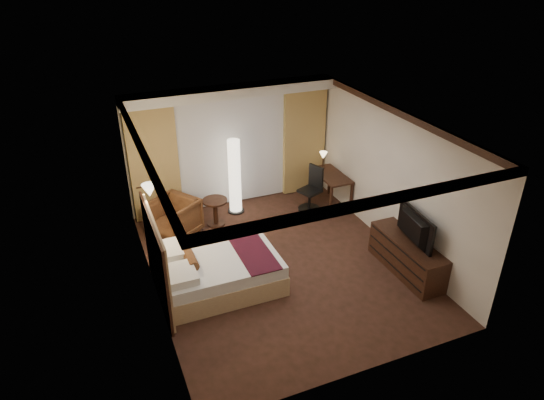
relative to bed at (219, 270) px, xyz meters
name	(u,v)px	position (x,y,z in m)	size (l,w,h in m)	color
floor	(280,265)	(1.20, 0.11, -0.29)	(4.50, 5.50, 0.01)	#311F13
ceiling	(282,124)	(1.20, 0.11, 2.41)	(4.50, 5.50, 0.01)	white
back_wall	(231,145)	(1.20, 2.86, 1.06)	(4.50, 0.02, 2.70)	beige
left_wall	(148,225)	(-1.05, 0.11, 1.06)	(0.02, 5.50, 2.70)	beige
right_wall	(391,178)	(3.45, 0.11, 1.06)	(0.02, 5.50, 2.70)	beige
crown_molding	(282,128)	(1.20, 0.11, 2.35)	(4.50, 5.50, 0.12)	black
soffit	(232,92)	(1.20, 2.61, 2.31)	(4.50, 0.50, 0.20)	white
curtain_sheer	(232,151)	(1.20, 2.78, 0.96)	(2.48, 0.04, 2.45)	silver
curtain_left_drape	(154,164)	(-0.50, 2.72, 0.96)	(1.00, 0.14, 2.45)	tan
curtain_right_drape	(304,141)	(2.90, 2.72, 0.96)	(1.00, 0.14, 2.45)	tan
wall_sconce	(149,190)	(-0.89, 0.77, 1.33)	(0.24, 0.24, 0.24)	white
bed	(219,270)	(0.00, 0.00, 0.00)	(1.98, 1.55, 0.58)	white
headboard	(157,260)	(-1.00, 0.00, 0.46)	(0.12, 1.85, 1.50)	tan
armchair	(174,216)	(-0.36, 1.88, 0.14)	(0.84, 0.78, 0.86)	#4B2C16
side_table	(216,212)	(0.53, 1.97, 0.00)	(0.52, 0.52, 0.57)	black
floor_lamp	(235,177)	(1.09, 2.34, 0.55)	(0.35, 0.35, 1.68)	white
desk	(330,190)	(3.15, 1.83, 0.09)	(0.55, 1.09, 0.75)	black
desk_lamp	(323,161)	(3.15, 2.23, 0.63)	(0.18, 0.18, 0.34)	#FFD899
office_chair	(310,189)	(2.62, 1.78, 0.22)	(0.49, 0.49, 1.02)	black
dresser	(407,256)	(3.20, -0.93, 0.03)	(0.50, 1.65, 0.64)	black
television	(410,226)	(3.17, -0.93, 0.66)	(1.07, 0.62, 0.14)	black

